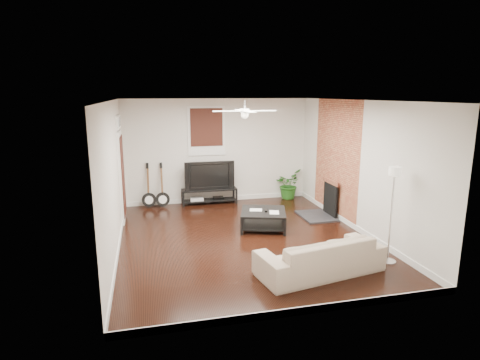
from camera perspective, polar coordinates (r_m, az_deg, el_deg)
The scene contains 14 objects.
room at distance 7.91m, azimuth 0.68°, elevation 1.17°, with size 5.01×6.01×2.81m.
brick_accent at distance 9.70m, azimuth 13.61°, elevation 2.92°, with size 0.02×2.20×2.80m, color #A64D35.
fireplace at distance 9.77m, azimuth 11.82°, elevation -2.57°, with size 0.80×1.10×0.92m, color black.
window_back at distance 10.66m, azimuth -4.83°, elevation 7.02°, with size 1.00×0.06×1.30m, color black.
door_left at distance 9.59m, azimuth -16.63°, elevation 1.72°, with size 0.08×1.00×2.50m, color white.
tv_stand at distance 10.78m, azimuth -4.43°, elevation -2.33°, with size 1.48×0.39×0.41m, color black.
tv at distance 10.66m, azimuth -4.49°, elevation 0.76°, with size 1.33×0.17×0.76m, color black.
coffee_table at distance 8.82m, azimuth 3.36°, elevation -5.70°, with size 0.96×0.96×0.40m, color black.
sofa at distance 6.82m, azimuth 11.43°, elevation -10.53°, with size 2.12×0.83×0.62m, color tan.
floor_lamp at distance 7.37m, azimuth 20.90°, elevation -4.78°, with size 0.29×0.29×1.73m, color silver, non-canonical shape.
potted_plant at distance 11.33m, azimuth 6.90°, elevation -0.60°, with size 0.74×0.64×0.82m, color #235F1B.
guitar_left at distance 10.53m, azimuth -13.03°, elevation -0.80°, with size 0.37×0.26×1.19m, color black, non-canonical shape.
guitar_right at distance 10.51m, azimuth -11.13°, elevation -0.75°, with size 0.37×0.26×1.19m, color black, non-canonical shape.
ceiling_fan at distance 7.76m, azimuth 0.70°, elevation 9.89°, with size 1.24×1.24×0.32m, color white, non-canonical shape.
Camera 1 is at (-1.90, -7.52, 2.94)m, focal length 29.71 mm.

